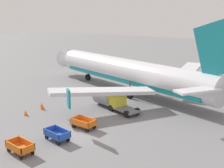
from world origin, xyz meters
The scene contains 9 objects.
ground_plane centered at (0.00, 0.00, 0.00)m, with size 220.00×220.00×0.00m, color slate.
airplane centered at (-1.65, 16.65, 3.05)m, with size 36.66×29.81×11.34m.
baggage_cart_nearest centered at (-1.48, -5.42, 0.60)m, with size 3.63×1.84×1.07m.
baggage_cart_second_in_row centered at (-0.52, -1.73, 0.60)m, with size 3.62×1.94×1.07m.
baggage_cart_third_in_row centered at (-0.10, 1.96, 0.60)m, with size 3.61×1.64×1.07m.
service_truck_beside_carts centered at (0.30, 8.79, 1.10)m, with size 4.76×3.31×2.10m.
traffic_cone_near_plane centered at (-8.34, 1.69, 0.31)m, with size 0.48×0.48×0.63m, color orange.
traffic_cone_mid_apron centered at (-8.17, 4.32, 0.34)m, with size 0.51×0.51×0.67m, color orange.
traffic_cone_by_carts centered at (-8.79, 4.81, 0.30)m, with size 0.46×0.46×0.60m, color orange.
Camera 1 is at (17.41, -21.61, 12.04)m, focal length 47.72 mm.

